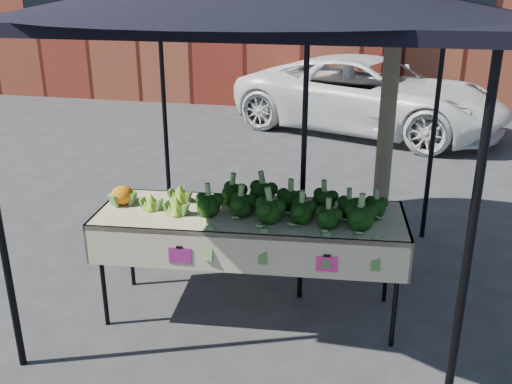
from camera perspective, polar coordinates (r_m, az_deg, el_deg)
name	(u,v)px	position (r m, az deg, el deg)	size (l,w,h in m)	color
ground	(231,306)	(4.88, -2.54, -11.53)	(90.00, 90.00, 0.00)	#2C2C2E
table	(250,264)	(4.57, -0.57, -7.33)	(2.47, 1.04, 0.90)	beige
canopy	(263,141)	(4.61, 0.73, 5.22)	(3.16, 3.16, 2.74)	black
broccoli_heap	(292,201)	(4.30, 3.69, -0.91)	(1.45, 0.55, 0.24)	#14340C
romanesco_cluster	(169,196)	(4.53, -8.85, -0.36)	(0.41, 0.45, 0.18)	#82C137
cauliflower_pair	(122,194)	(4.65, -13.41, -0.23)	(0.18, 0.18, 0.16)	orange
street_tree	(393,47)	(4.96, 13.75, 14.14)	(2.11, 2.11, 4.17)	#1E4C14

